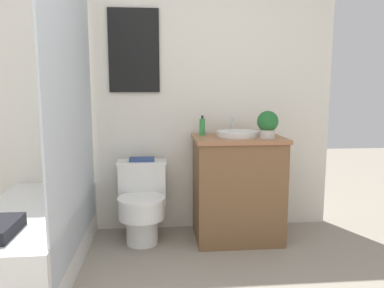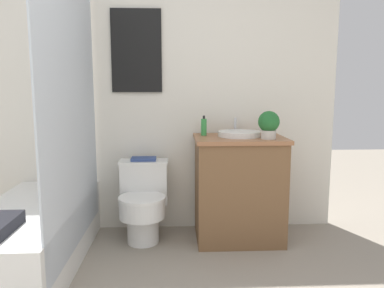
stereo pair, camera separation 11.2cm
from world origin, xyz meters
name	(u,v)px [view 1 (the left image)]	position (x,y,z in m)	size (l,w,h in m)	color
wall_back	(146,79)	(0.00, 2.12, 1.25)	(3.11, 0.07, 2.50)	silver
shower_area	(33,231)	(-0.72, 1.39, 0.27)	(0.63, 1.39, 1.98)	white
toilet	(142,201)	(-0.04, 1.83, 0.31)	(0.39, 0.50, 0.61)	white
vanity	(237,188)	(0.71, 1.81, 0.41)	(0.69, 0.52, 0.81)	brown
sink	(238,134)	(0.71, 1.84, 0.84)	(0.33, 0.36, 0.13)	white
soap_bottle	(202,127)	(0.44, 1.91, 0.88)	(0.04, 0.04, 0.16)	green
potted_plant	(268,124)	(0.90, 1.69, 0.93)	(0.16, 0.16, 0.20)	beige
book_on_tank	(142,159)	(-0.04, 1.95, 0.62)	(0.20, 0.12, 0.02)	#33477F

